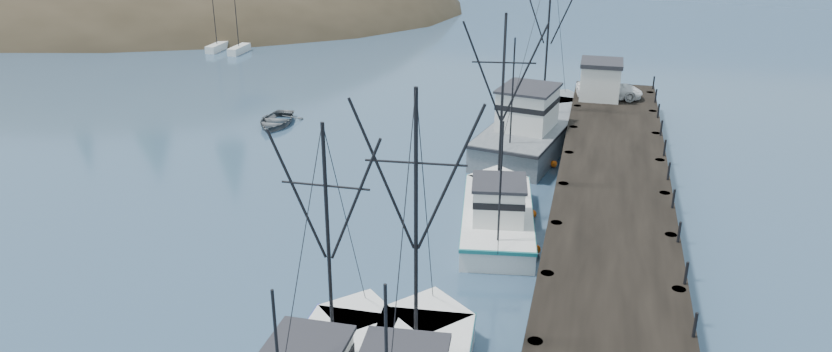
{
  "coord_description": "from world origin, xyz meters",
  "views": [
    {
      "loc": [
        12.74,
        -21.47,
        17.24
      ],
      "look_at": [
        3.78,
        13.87,
        2.5
      ],
      "focal_mm": 32.0,
      "sensor_mm": 36.0,
      "label": 1
    }
  ],
  "objects_px": {
    "trawler_far": "(497,214)",
    "pier_shed": "(600,79)",
    "pier": "(613,193)",
    "motorboat": "(276,125)",
    "pickup_truck": "(609,89)",
    "work_vessel": "(536,127)"
  },
  "relations": [
    {
      "from": "work_vessel",
      "to": "motorboat",
      "type": "relative_size",
      "value": 3.32
    },
    {
      "from": "work_vessel",
      "to": "pickup_truck",
      "type": "height_order",
      "value": "work_vessel"
    },
    {
      "from": "work_vessel",
      "to": "trawler_far",
      "type": "bearing_deg",
      "value": -92.41
    },
    {
      "from": "pier",
      "to": "motorboat",
      "type": "relative_size",
      "value": 9.21
    },
    {
      "from": "motorboat",
      "to": "trawler_far",
      "type": "bearing_deg",
      "value": -40.78
    },
    {
      "from": "pier",
      "to": "motorboat",
      "type": "height_order",
      "value": "pier"
    },
    {
      "from": "pier",
      "to": "trawler_far",
      "type": "height_order",
      "value": "trawler_far"
    },
    {
      "from": "work_vessel",
      "to": "pier",
      "type": "bearing_deg",
      "value": -65.99
    },
    {
      "from": "motorboat",
      "to": "pier_shed",
      "type": "bearing_deg",
      "value": 9.84
    },
    {
      "from": "pier",
      "to": "pickup_truck",
      "type": "height_order",
      "value": "pickup_truck"
    },
    {
      "from": "pier",
      "to": "trawler_far",
      "type": "bearing_deg",
      "value": -159.45
    },
    {
      "from": "pier_shed",
      "to": "motorboat",
      "type": "relative_size",
      "value": 0.67
    },
    {
      "from": "pickup_truck",
      "to": "motorboat",
      "type": "distance_m",
      "value": 24.96
    },
    {
      "from": "trawler_far",
      "to": "pier_shed",
      "type": "relative_size",
      "value": 3.58
    },
    {
      "from": "trawler_far",
      "to": "pier_shed",
      "type": "distance_m",
      "value": 20.32
    },
    {
      "from": "pier",
      "to": "pickup_truck",
      "type": "bearing_deg",
      "value": 91.52
    },
    {
      "from": "trawler_far",
      "to": "motorboat",
      "type": "xyz_separation_m",
      "value": [
        -18.66,
        13.39,
        -0.82
      ]
    },
    {
      "from": "pier",
      "to": "work_vessel",
      "type": "bearing_deg",
      "value": 114.01
    },
    {
      "from": "pier",
      "to": "pier_shed",
      "type": "distance_m",
      "value": 17.57
    },
    {
      "from": "work_vessel",
      "to": "pier_shed",
      "type": "bearing_deg",
      "value": 54.9
    },
    {
      "from": "trawler_far",
      "to": "pickup_truck",
      "type": "bearing_deg",
      "value": 74.91
    },
    {
      "from": "pier_shed",
      "to": "motorboat",
      "type": "height_order",
      "value": "pier_shed"
    }
  ]
}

